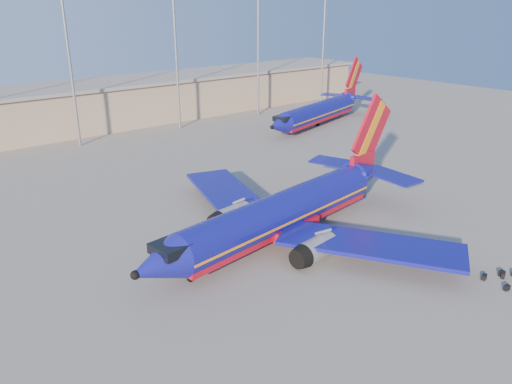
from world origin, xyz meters
The scene contains 6 objects.
ground centered at (0.00, 0.00, 0.00)m, with size 220.00×220.00×0.00m, color slate.
terminal_building centered at (10.00, 58.00, 4.32)m, with size 122.00×16.00×8.50m.
light_mast_row centered at (5.00, 46.00, 17.55)m, with size 101.60×1.60×28.65m.
aircraft_main centered at (-2.19, -2.74, 2.76)m, with size 38.18×36.55×12.95m.
aircraft_second centered at (38.31, 30.56, 2.81)m, with size 35.49×16.78×12.25m.
luggage_pile centered at (6.42, -21.71, 0.24)m, with size 3.65×2.64×0.53m.
Camera 1 is at (-35.05, -37.14, 22.80)m, focal length 35.00 mm.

